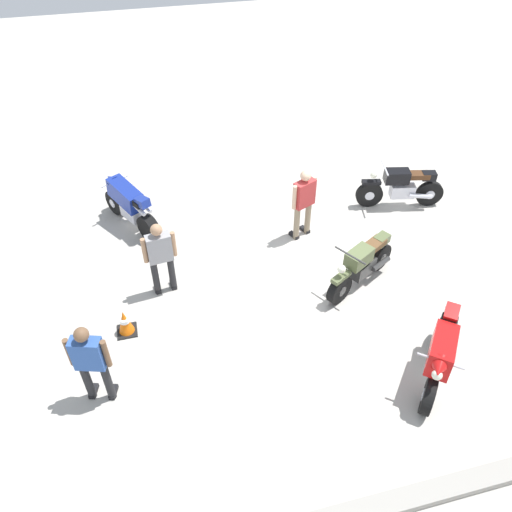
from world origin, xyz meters
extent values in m
plane|color=#B7B2A8|center=(0.00, 0.00, 0.00)|extent=(40.00, 40.00, 0.00)
cube|color=#9C978F|center=(0.00, 4.60, 0.07)|extent=(14.00, 0.30, 0.15)
cylinder|color=black|center=(-0.35, 3.32, 0.30)|extent=(0.50, 0.57, 0.60)
cylinder|color=black|center=(-1.19, 2.27, 0.30)|extent=(0.55, 0.61, 0.60)
cylinder|color=silver|center=(-0.35, 3.32, 0.30)|extent=(0.27, 0.28, 0.21)
cylinder|color=silver|center=(-1.19, 2.27, 0.30)|extent=(0.27, 0.28, 0.21)
cube|color=silver|center=(-0.80, 2.76, 0.40)|extent=(0.57, 0.61, 0.32)
cube|color=red|center=(-0.71, 2.87, 0.80)|extent=(0.90, 0.99, 0.57)
cone|color=red|center=(-0.38, 3.28, 0.95)|extent=(0.49, 0.49, 0.39)
cube|color=black|center=(-0.96, 2.56, 0.87)|extent=(0.58, 0.63, 0.12)
cube|color=red|center=(-1.15, 2.33, 0.95)|extent=(0.39, 0.41, 0.23)
cylinder|color=silver|center=(-1.05, 2.32, 0.77)|extent=(0.32, 0.36, 0.17)
cylinder|color=silver|center=(-1.18, 2.42, 0.77)|extent=(0.32, 0.36, 0.17)
cylinder|color=silver|center=(-0.47, 3.17, 0.97)|extent=(0.57, 0.47, 0.04)
sphere|color=silver|center=(-0.33, 3.34, 0.90)|extent=(0.16, 0.16, 0.16)
cylinder|color=black|center=(0.14, 0.76, 0.30)|extent=(0.60, 0.44, 0.60)
cylinder|color=black|center=(-1.02, 0.07, 0.30)|extent=(0.60, 0.44, 0.60)
cylinder|color=#333333|center=(0.14, 0.76, 0.30)|extent=(0.27, 0.26, 0.21)
cylinder|color=#333333|center=(-1.02, 0.07, 0.30)|extent=(0.27, 0.26, 0.21)
cube|color=#333333|center=(-0.48, 0.39, 0.40)|extent=(0.62, 0.53, 0.32)
cube|color=#515B38|center=(-0.31, 0.49, 0.80)|extent=(0.64, 0.56, 0.30)
cube|color=#515B38|center=(0.14, 0.76, 0.63)|extent=(0.46, 0.36, 0.08)
cube|color=brown|center=(-0.70, 0.26, 0.82)|extent=(0.65, 0.53, 0.12)
cube|color=#515B38|center=(-0.95, 0.11, 0.80)|extent=(0.39, 0.35, 0.18)
cylinder|color=#333333|center=(-0.91, 0.33, 0.35)|extent=(0.53, 0.38, 0.16)
cylinder|color=#333333|center=(-0.02, 0.66, 1.05)|extent=(0.39, 0.62, 0.04)
sphere|color=silver|center=(0.16, 0.78, 0.85)|extent=(0.16, 0.16, 0.16)
cylinder|color=black|center=(4.19, -3.24, 0.30)|extent=(0.44, 0.60, 0.60)
cylinder|color=black|center=(3.51, -2.07, 0.30)|extent=(0.49, 0.63, 0.60)
cylinder|color=silver|center=(4.19, -3.24, 0.30)|extent=(0.26, 0.27, 0.21)
cylinder|color=silver|center=(3.51, -2.07, 0.30)|extent=(0.26, 0.27, 0.21)
cube|color=silver|center=(3.83, -2.61, 0.40)|extent=(0.52, 0.62, 0.32)
cube|color=navy|center=(3.90, -2.74, 0.80)|extent=(0.81, 1.03, 0.57)
cone|color=navy|center=(4.16, -3.19, 0.95)|extent=(0.47, 0.48, 0.39)
cube|color=black|center=(3.70, -2.39, 0.87)|extent=(0.53, 0.65, 0.12)
cube|color=navy|center=(3.55, -2.13, 0.95)|extent=(0.36, 0.41, 0.23)
cylinder|color=silver|center=(3.51, -2.22, 0.77)|extent=(0.28, 0.39, 0.17)
cylinder|color=silver|center=(3.64, -2.14, 0.77)|extent=(0.28, 0.39, 0.17)
cylinder|color=silver|center=(4.09, -3.07, 0.97)|extent=(0.62, 0.38, 0.04)
sphere|color=silver|center=(4.20, -3.26, 0.90)|extent=(0.16, 0.16, 0.16)
cylinder|color=black|center=(-1.71, -2.04, 0.32)|extent=(0.65, 0.25, 0.64)
cylinder|color=black|center=(-3.13, -1.72, 0.32)|extent=(0.65, 0.25, 0.64)
cylinder|color=silver|center=(-1.71, -2.04, 0.32)|extent=(0.25, 0.18, 0.22)
cylinder|color=silver|center=(-3.13, -1.72, 0.32)|extent=(0.25, 0.18, 0.22)
cube|color=silver|center=(-2.47, -1.87, 0.42)|extent=(0.61, 0.39, 0.32)
cube|color=black|center=(-2.27, -1.91, 0.82)|extent=(0.62, 0.43, 0.30)
cube|color=black|center=(-1.71, -2.04, 0.67)|extent=(0.46, 0.25, 0.08)
cube|color=#4C2D19|center=(-2.71, -1.82, 0.84)|extent=(0.64, 0.38, 0.12)
cube|color=black|center=(-3.00, -1.75, 0.82)|extent=(0.36, 0.28, 0.18)
cylinder|color=silver|center=(-2.82, -1.62, 0.37)|extent=(0.57, 0.23, 0.16)
cylinder|color=silver|center=(-1.95, -1.98, 1.07)|extent=(0.19, 0.69, 0.04)
sphere|color=silver|center=(-1.74, -2.03, 0.87)|extent=(0.16, 0.16, 0.16)
cylinder|color=#262628|center=(4.49, 1.89, 0.41)|extent=(0.16, 0.16, 0.83)
cube|color=black|center=(4.47, 1.83, 0.04)|extent=(0.17, 0.28, 0.08)
cylinder|color=#262628|center=(4.80, 1.80, 0.41)|extent=(0.16, 0.16, 0.83)
cube|color=black|center=(4.79, 1.74, 0.04)|extent=(0.17, 0.28, 0.08)
cube|color=#3359A5|center=(4.65, 1.84, 1.12)|extent=(0.51, 0.35, 0.59)
cylinder|color=brown|center=(4.38, 1.93, 1.14)|extent=(0.11, 0.11, 0.55)
cylinder|color=brown|center=(4.91, 1.76, 1.14)|extent=(0.11, 0.11, 0.55)
sphere|color=brown|center=(4.65, 1.84, 1.55)|extent=(0.22, 0.22, 0.22)
cylinder|color=#262628|center=(3.20, -0.37, 0.41)|extent=(0.14, 0.14, 0.82)
cube|color=black|center=(3.21, -0.43, 0.04)|extent=(0.13, 0.27, 0.08)
cylinder|color=#262628|center=(3.52, -0.33, 0.41)|extent=(0.14, 0.14, 0.82)
cube|color=black|center=(3.53, -0.39, 0.04)|extent=(0.13, 0.27, 0.08)
cube|color=#99999E|center=(3.36, -0.35, 1.10)|extent=(0.48, 0.27, 0.58)
cylinder|color=tan|center=(3.09, -0.38, 1.12)|extent=(0.10, 0.10, 0.54)
cylinder|color=tan|center=(3.63, -0.32, 1.12)|extent=(0.10, 0.10, 0.54)
sphere|color=tan|center=(3.36, -0.35, 1.53)|extent=(0.22, 0.22, 0.22)
cylinder|color=gray|center=(0.05, -1.41, 0.42)|extent=(0.17, 0.17, 0.84)
cube|color=black|center=(0.08, -1.46, 0.04)|extent=(0.20, 0.28, 0.08)
cylinder|color=gray|center=(0.35, -1.28, 0.42)|extent=(0.17, 0.17, 0.84)
cube|color=black|center=(0.38, -1.33, 0.04)|extent=(0.20, 0.28, 0.08)
cube|color=#B23333|center=(0.20, -1.34, 1.13)|extent=(0.52, 0.39, 0.59)
cylinder|color=#D8AD8C|center=(-0.05, -1.46, 1.15)|extent=(0.12, 0.12, 0.56)
cylinder|color=#D8AD8C|center=(0.46, -1.23, 1.15)|extent=(0.12, 0.12, 0.56)
sphere|color=#D8AD8C|center=(0.20, -1.34, 1.57)|extent=(0.23, 0.23, 0.23)
cube|color=black|center=(4.18, 0.55, 0.01)|extent=(0.36, 0.36, 0.03)
cone|color=orange|center=(4.18, 0.55, 0.28)|extent=(0.28, 0.28, 0.50)
cylinder|color=white|center=(4.18, 0.55, 0.32)|extent=(0.19, 0.19, 0.08)
camera|label=1|loc=(3.36, 6.97, 7.16)|focal=35.31mm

